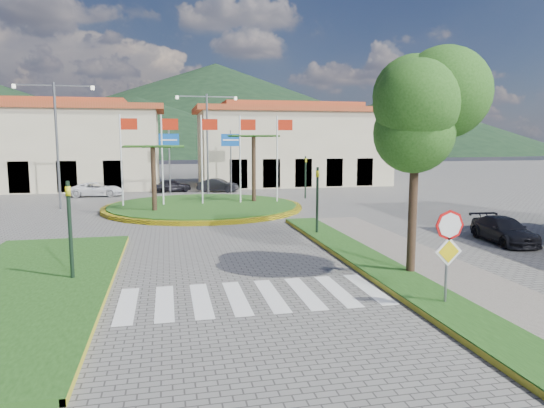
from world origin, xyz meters
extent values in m
plane|color=slate|center=(0.00, 0.00, 0.00)|extent=(160.00, 160.00, 0.00)
cube|color=gray|center=(6.00, 2.00, 0.07)|extent=(4.00, 28.00, 0.15)
cube|color=#1D4313|center=(4.80, 2.00, 0.09)|extent=(1.60, 28.00, 0.18)
cube|color=#1D4313|center=(-6.50, 6.00, 0.09)|extent=(5.00, 14.00, 0.18)
cube|color=silver|center=(0.00, 4.00, 0.01)|extent=(8.00, 3.00, 0.01)
cylinder|color=yellow|center=(0.00, 22.00, 0.12)|extent=(12.70, 12.70, 0.24)
cylinder|color=#1D4313|center=(0.00, 22.00, 0.15)|extent=(12.00, 12.00, 0.30)
cylinder|color=black|center=(-3.00, 20.00, 2.02)|extent=(0.28, 0.28, 4.05)
cylinder|color=black|center=(3.50, 23.00, 2.34)|extent=(0.28, 0.28, 4.68)
cylinder|color=silver|center=(-5.00, 22.50, 3.00)|extent=(0.10, 0.10, 6.00)
cube|color=#B21F0B|center=(-4.45, 22.50, 5.40)|extent=(1.00, 0.03, 0.70)
cylinder|color=silver|center=(-2.50, 22.50, 3.00)|extent=(0.10, 0.10, 6.00)
cube|color=#B21F0B|center=(-1.95, 22.50, 5.40)|extent=(1.00, 0.03, 0.70)
cylinder|color=silver|center=(0.00, 22.50, 3.00)|extent=(0.10, 0.10, 6.00)
cube|color=#B21F0B|center=(0.55, 22.50, 5.40)|extent=(1.00, 0.03, 0.70)
cylinder|color=silver|center=(2.50, 22.50, 3.00)|extent=(0.10, 0.10, 6.00)
cube|color=#B21F0B|center=(3.05, 22.50, 5.40)|extent=(1.00, 0.03, 0.70)
cylinder|color=silver|center=(5.00, 22.50, 3.00)|extent=(0.10, 0.10, 6.00)
cube|color=#B21F0B|center=(5.55, 22.50, 5.40)|extent=(1.00, 0.03, 0.70)
cylinder|color=slate|center=(4.90, 2.00, 1.25)|extent=(0.07, 0.07, 2.50)
cylinder|color=red|center=(4.90, 1.95, 2.25)|extent=(0.80, 0.03, 0.80)
cube|color=yellow|center=(4.90, 1.94, 1.55)|extent=(0.78, 0.03, 0.78)
cylinder|color=black|center=(5.50, 5.00, 2.20)|extent=(0.28, 0.28, 4.40)
ellipsoid|color=#1D4A13|center=(5.50, 5.00, 5.20)|extent=(3.60, 3.60, 3.20)
cylinder|color=black|center=(-5.20, 6.50, 1.60)|extent=(0.12, 0.12, 3.20)
imported|color=#CEC913|center=(-5.20, 6.50, 2.60)|extent=(0.15, 0.18, 0.90)
cylinder|color=black|center=(4.50, 12.00, 1.60)|extent=(0.12, 0.12, 3.20)
imported|color=#CEC913|center=(4.50, 12.00, 2.60)|extent=(0.15, 0.18, 0.90)
cylinder|color=black|center=(8.00, 26.00, 1.60)|extent=(0.12, 0.12, 3.20)
imported|color=#CEC913|center=(8.00, 26.00, 2.60)|extent=(0.18, 0.15, 0.90)
cylinder|color=slate|center=(-2.00, 31.00, 2.60)|extent=(0.12, 0.12, 5.20)
cube|color=#1051B3|center=(-2.00, 30.94, 4.40)|extent=(1.60, 0.05, 1.00)
cylinder|color=slate|center=(3.00, 31.00, 2.60)|extent=(0.12, 0.12, 5.20)
cube|color=#1051B3|center=(3.00, 30.94, 4.40)|extent=(1.60, 0.05, 1.00)
cylinder|color=slate|center=(1.00, 30.00, 4.00)|extent=(0.16, 0.16, 8.00)
cube|color=slate|center=(-0.20, 30.00, 7.80)|extent=(2.40, 0.08, 0.08)
cube|color=slate|center=(2.20, 30.00, 7.80)|extent=(2.40, 0.08, 0.08)
cylinder|color=slate|center=(-9.00, 24.00, 4.00)|extent=(0.16, 0.16, 8.00)
cube|color=slate|center=(-10.20, 24.00, 7.80)|extent=(2.40, 0.08, 0.08)
cube|color=slate|center=(-7.80, 24.00, 7.80)|extent=(2.40, 0.08, 0.08)
cube|color=#C4B794|center=(-14.00, 38.00, 3.50)|extent=(22.00, 9.00, 7.00)
cube|color=#A54520|center=(-14.00, 38.00, 7.25)|extent=(23.32, 9.54, 0.50)
cube|color=#A54520|center=(-14.00, 38.00, 7.75)|extent=(16.50, 4.95, 0.60)
cube|color=#C4B794|center=(10.00, 38.00, 3.50)|extent=(18.00, 9.00, 7.00)
cube|color=#A54520|center=(10.00, 38.00, 7.25)|extent=(19.08, 9.54, 0.50)
cube|color=#A54520|center=(10.00, 38.00, 7.75)|extent=(13.50, 4.95, 0.60)
cone|color=black|center=(15.00, 160.00, 15.00)|extent=(180.00, 180.00, 30.00)
cone|color=black|center=(70.00, 135.00, 9.00)|extent=(120.00, 120.00, 18.00)
cone|color=black|center=(-10.00, 130.00, 8.00)|extent=(110.00, 110.00, 16.00)
imported|color=white|center=(-7.63, 30.75, 0.56)|extent=(4.11, 2.09, 1.11)
imported|color=black|center=(-1.81, 32.93, 0.54)|extent=(3.35, 1.96, 1.07)
imported|color=black|center=(2.00, 32.07, 0.56)|extent=(3.63, 2.30, 1.13)
imported|color=black|center=(12.00, 8.90, 0.55)|extent=(1.95, 3.91, 1.09)
camera|label=1|loc=(-2.24, -9.16, 4.46)|focal=32.00mm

